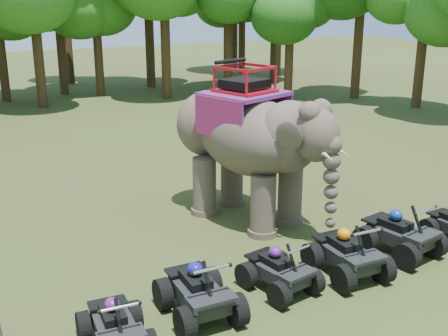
{
  "coord_description": "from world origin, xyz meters",
  "views": [
    {
      "loc": [
        -6.76,
        -10.5,
        6.11
      ],
      "look_at": [
        0.0,
        1.2,
        1.9
      ],
      "focal_mm": 45.0,
      "sensor_mm": 36.0,
      "label": 1
    }
  ],
  "objects_px": {
    "atv_1": "(199,286)",
    "atv_2": "(279,265)",
    "elephant": "(247,143)",
    "atv_4": "(401,228)",
    "atv_3": "(348,248)",
    "atv_0": "(115,321)"
  },
  "relations": [
    {
      "from": "atv_0",
      "to": "atv_1",
      "type": "relative_size",
      "value": 0.88
    },
    {
      "from": "atv_3",
      "to": "atv_2",
      "type": "bearing_deg",
      "value": 177.37
    },
    {
      "from": "atv_1",
      "to": "atv_3",
      "type": "xyz_separation_m",
      "value": [
        3.67,
        -0.17,
        -0.0
      ]
    },
    {
      "from": "atv_0",
      "to": "atv_3",
      "type": "xyz_separation_m",
      "value": [
        5.46,
        0.06,
        0.08
      ]
    },
    {
      "from": "elephant",
      "to": "atv_4",
      "type": "bearing_deg",
      "value": -78.64
    },
    {
      "from": "elephant",
      "to": "atv_2",
      "type": "bearing_deg",
      "value": -128.3
    },
    {
      "from": "elephant",
      "to": "atv_1",
      "type": "distance_m",
      "value": 5.45
    },
    {
      "from": "atv_1",
      "to": "atv_3",
      "type": "relative_size",
      "value": 1.01
    },
    {
      "from": "atv_2",
      "to": "atv_4",
      "type": "distance_m",
      "value": 3.56
    },
    {
      "from": "atv_3",
      "to": "elephant",
      "type": "bearing_deg",
      "value": 96.51
    },
    {
      "from": "atv_1",
      "to": "atv_2",
      "type": "bearing_deg",
      "value": 5.15
    },
    {
      "from": "atv_4",
      "to": "atv_2",
      "type": "bearing_deg",
      "value": 171.9
    },
    {
      "from": "atv_1",
      "to": "atv_2",
      "type": "relative_size",
      "value": 1.13
    },
    {
      "from": "atv_4",
      "to": "atv_0",
      "type": "bearing_deg",
      "value": 174.26
    },
    {
      "from": "atv_1",
      "to": "atv_4",
      "type": "relative_size",
      "value": 0.98
    },
    {
      "from": "atv_1",
      "to": "atv_4",
      "type": "bearing_deg",
      "value": 4.06
    },
    {
      "from": "atv_0",
      "to": "atv_3",
      "type": "relative_size",
      "value": 0.89
    },
    {
      "from": "atv_3",
      "to": "atv_4",
      "type": "xyz_separation_m",
      "value": [
        1.85,
        0.19,
        0.02
      ]
    },
    {
      "from": "atv_2",
      "to": "atv_4",
      "type": "bearing_deg",
      "value": -7.93
    },
    {
      "from": "elephant",
      "to": "atv_3",
      "type": "relative_size",
      "value": 2.89
    },
    {
      "from": "atv_0",
      "to": "atv_1",
      "type": "xyz_separation_m",
      "value": [
        1.8,
        0.23,
        0.08
      ]
    },
    {
      "from": "elephant",
      "to": "atv_3",
      "type": "bearing_deg",
      "value": -103.99
    }
  ]
}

